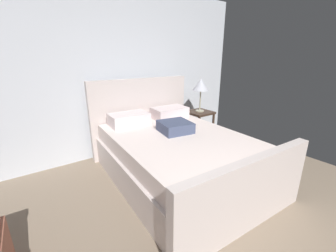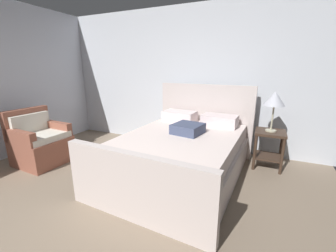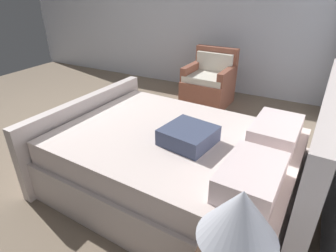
% 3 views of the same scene
% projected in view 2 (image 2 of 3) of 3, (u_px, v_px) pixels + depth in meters
% --- Properties ---
extents(wall_back, '(5.32, 0.12, 2.66)m').
position_uv_depth(wall_back, '(186.00, 79.00, 4.24)').
color(wall_back, silver).
rests_on(wall_back, ground).
extents(bed, '(1.84, 2.40, 1.26)m').
position_uv_depth(bed, '(182.00, 152.00, 3.18)').
color(bed, beige).
rests_on(bed, ground).
extents(nightstand_right, '(0.44, 0.44, 0.60)m').
position_uv_depth(nightstand_right, '(269.00, 143.00, 3.39)').
color(nightstand_right, '#3B2A1F').
rests_on(nightstand_right, ground).
extents(table_lamp_right, '(0.30, 0.30, 0.62)m').
position_uv_depth(table_lamp_right, '(275.00, 100.00, 3.21)').
color(table_lamp_right, '#B7B293').
rests_on(table_lamp_right, nightstand_right).
extents(armchair, '(0.76, 0.75, 0.90)m').
position_uv_depth(armchair, '(40.00, 143.00, 3.58)').
color(armchair, '#915340').
rests_on(armchair, ground).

